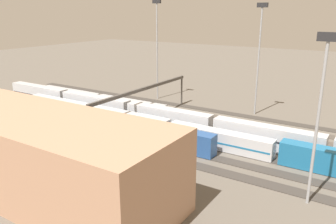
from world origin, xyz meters
The scene contains 18 objects.
ground_plane centered at (0.00, 0.00, 0.00)m, with size 400.00×400.00×0.00m, color #60594F.
track_bed_0 centered at (0.00, -17.50, 0.06)m, with size 140.00×2.80×0.12m, color #3D3833.
track_bed_1 centered at (0.00, -12.50, 0.06)m, with size 140.00×2.80×0.12m, color #4C443D.
track_bed_2 centered at (0.00, -7.50, 0.06)m, with size 140.00×2.80×0.12m, color #4C443D.
track_bed_3 centered at (0.00, -2.50, 0.06)m, with size 140.00×2.80×0.12m, color #3D3833.
track_bed_4 centered at (0.00, 2.50, 0.06)m, with size 140.00×2.80×0.12m, color #4C443D.
track_bed_5 centered at (0.00, 7.50, 0.06)m, with size 140.00×2.80×0.12m, color #3D3833.
track_bed_6 centered at (0.00, 12.50, 0.06)m, with size 140.00×2.80×0.12m, color #3D3833.
track_bed_7 centered at (0.00, 17.50, 0.06)m, with size 140.00×2.80×0.12m, color #3D3833.
train_on_track_5 centered at (-0.26, 7.50, 2.09)m, with size 90.60×3.06×4.40m.
train_on_track_4 centered at (1.23, 2.50, 2.61)m, with size 119.80×3.06×5.00m.
train_on_track_6 centered at (16.49, 12.50, 2.11)m, with size 66.40×3.00×4.40m.
train_on_track_3 centered at (29.17, -2.50, 2.01)m, with size 47.20×3.06×3.80m.
light_mast_0 centered at (20.36, -20.98, 19.47)m, with size 2.80×0.70×31.15m.
light_mast_1 centered at (-34.71, 19.85, 16.19)m, with size 2.80×0.70×25.12m.
light_mast_2 centered at (-12.52, -21.04, 18.74)m, with size 2.80×0.70×29.80m.
signal_gantry centered at (10.39, 0.00, 7.73)m, with size 0.70×40.00×8.80m.
maintenance_shed centered at (2.28, 38.65, 6.29)m, with size 47.27×16.23×12.59m, color tan.
Camera 1 is at (-41.56, 69.55, 27.77)m, focal length 36.63 mm.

